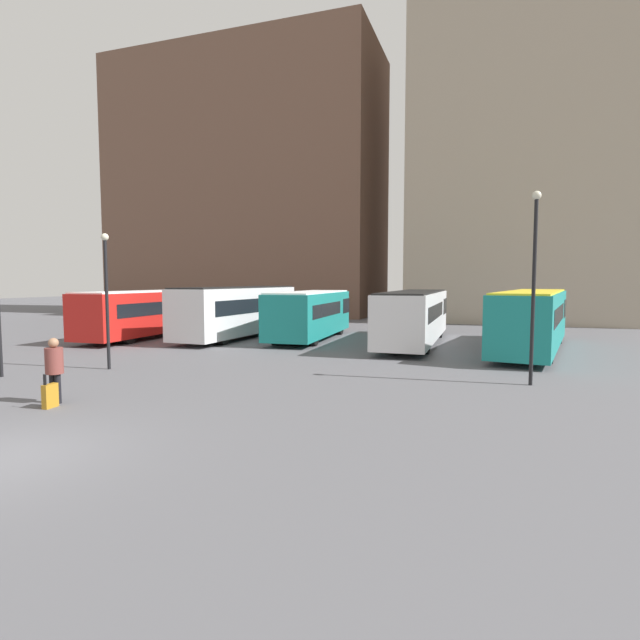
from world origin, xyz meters
TOP-DOWN VIEW (x-y plane):
  - ground_plane at (0.00, 0.00)m, footprint 160.00×160.00m
  - building_block_left at (-15.82, 41.36)m, footprint 27.59×12.23m
  - building_block_right at (10.74, 41.36)m, footprint 17.43×15.95m
  - bus_0 at (-10.68, 18.59)m, footprint 2.83×11.45m
  - bus_1 at (-5.49, 19.85)m, footprint 2.88×10.92m
  - bus_2 at (-1.12, 20.36)m, footprint 3.10×9.43m
  - bus_3 at (4.93, 20.09)m, footprint 2.60×11.64m
  - bus_4 at (10.70, 19.35)m, footprint 4.39×12.20m
  - traveler at (-2.55, 3.68)m, footprint 0.50×0.50m
  - suitcase at (-2.27, 3.25)m, footprint 0.19×0.44m
  - lamp_post_1 at (10.07, 10.57)m, footprint 0.28×0.28m
  - lamp_post_2 at (-5.02, 8.48)m, footprint 0.28×0.28m

SIDE VIEW (x-z plane):
  - ground_plane at x=0.00m, z-range 0.00..0.00m
  - suitcase at x=-2.27m, z-range -0.14..0.79m
  - traveler at x=-2.55m, z-range 0.17..1.99m
  - bus_2 at x=-1.12m, z-range 0.12..2.89m
  - bus_0 at x=-10.68m, z-range 0.13..2.93m
  - bus_3 at x=4.93m, z-range 0.14..2.97m
  - bus_4 at x=10.70m, z-range 0.14..3.03m
  - bus_1 at x=-5.49m, z-range 0.13..3.17m
  - lamp_post_2 at x=-5.02m, z-range 0.49..5.66m
  - lamp_post_1 at x=10.07m, z-range 0.51..6.73m
  - building_block_left at x=-15.82m, z-range 0.00..26.32m
  - building_block_right at x=10.74m, z-range 0.00..30.50m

